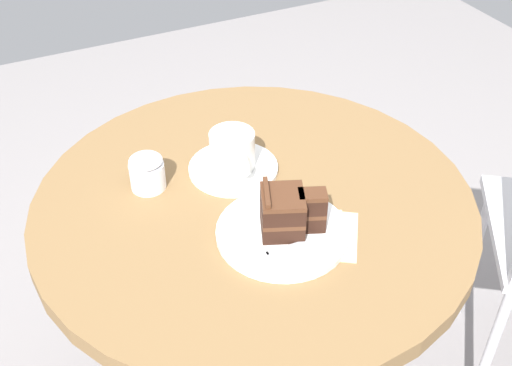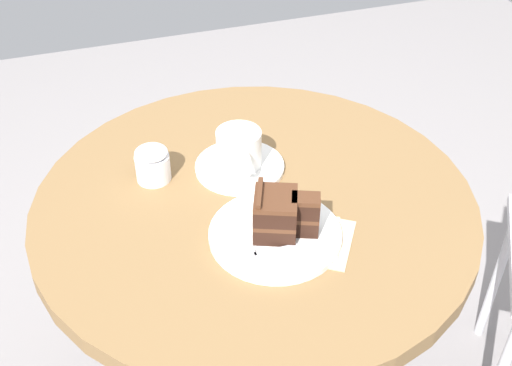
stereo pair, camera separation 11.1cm
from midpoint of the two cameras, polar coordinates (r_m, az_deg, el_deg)
The scene contains 9 objects.
cafe_table at distance 1.23m, azimuth -2.80°, elevation -5.60°, with size 0.79×0.79×0.72m.
saucer at distance 1.21m, azimuth -4.84°, elevation 1.18°, with size 0.17×0.17×0.01m.
coffee_cup at distance 1.19m, azimuth -4.72°, elevation 2.88°, with size 0.11×0.08×0.07m.
teaspoon at distance 1.21m, azimuth -7.49°, elevation 1.41°, with size 0.10×0.02×0.00m.
cake_plate at distance 1.07m, azimuth -0.49°, elevation -4.50°, with size 0.22×0.22×0.01m.
cake_slice at distance 1.04m, azimuth -0.11°, elevation -2.65°, with size 0.09×0.11×0.08m.
fork at distance 1.02m, azimuth -1.15°, elevation -6.19°, with size 0.02×0.13×0.00m.
napkin at distance 1.07m, azimuth 2.47°, elevation -4.58°, with size 0.17×0.17×0.00m.
sugar_pot at distance 1.18m, azimuth -12.36°, elevation 0.87°, with size 0.06×0.06×0.07m.
Camera 1 is at (0.80, -0.38, 1.45)m, focal length 45.00 mm.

